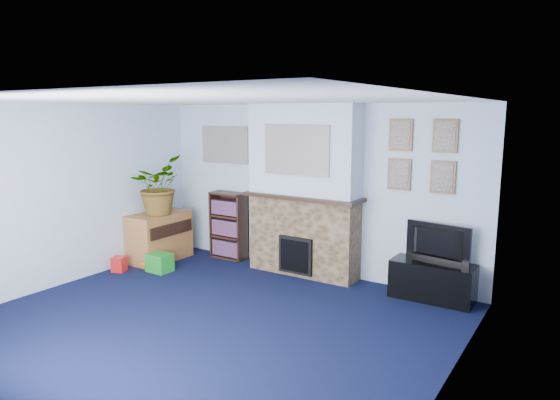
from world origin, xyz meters
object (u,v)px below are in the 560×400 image
Objects in this scene: tv_stand at (432,282)px; sideboard at (159,238)px; television at (435,244)px; bookshelf at (229,227)px.

sideboard reaches higher than tv_stand.
sideboard is at bearing -171.54° from tv_stand.
television is 4.15m from sideboard.
television is (0.00, 0.02, 0.48)m from tv_stand.
bookshelf reaches higher than sideboard.
bookshelf is at bearing 178.65° from tv_stand.
bookshelf is at bearing 7.45° from television.
bookshelf reaches higher than television.
tv_stand is 0.48m from television.
sideboard is at bearing 17.19° from television.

